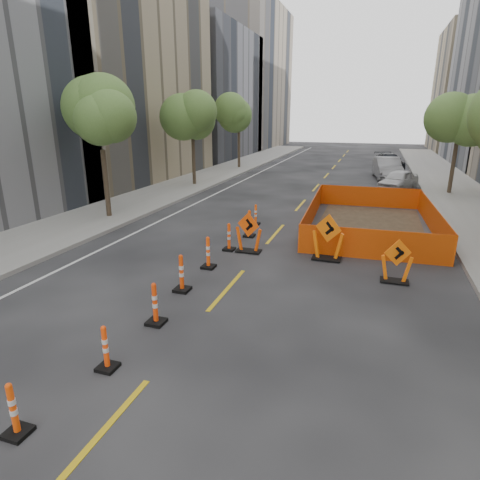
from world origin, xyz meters
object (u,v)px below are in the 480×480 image
(chevron_sign_right, at_px, (397,261))
(channelizer_7, at_px, (249,223))
(chevron_sign_left, at_px, (249,232))
(parked_car_mid, at_px, (387,168))
(channelizer_4, at_px, (181,273))
(parked_car_near, at_px, (398,180))
(channelizer_8, at_px, (256,214))
(channelizer_3, at_px, (155,304))
(channelizer_6, at_px, (229,237))
(channelizer_2, at_px, (105,348))
(channelizer_1, at_px, (13,409))
(parked_car_far, at_px, (389,161))
(channelizer_5, at_px, (208,252))
(chevron_sign_center, at_px, (328,237))

(chevron_sign_right, bearing_deg, channelizer_7, 129.71)
(chevron_sign_left, relative_size, parked_car_mid, 0.30)
(channelizer_4, distance_m, chevron_sign_left, 3.98)
(parked_car_near, bearing_deg, channelizer_8, -96.38)
(channelizer_3, bearing_deg, channelizer_6, 92.00)
(channelizer_2, height_order, chevron_sign_left, chevron_sign_left)
(channelizer_1, height_order, channelizer_7, channelizer_7)
(channelizer_6, height_order, parked_car_far, parked_car_far)
(channelizer_6, distance_m, channelizer_7, 1.94)
(chevron_sign_left, bearing_deg, channelizer_3, -78.35)
(channelizer_6, bearing_deg, channelizer_1, -90.58)
(channelizer_2, relative_size, parked_car_near, 0.24)
(channelizer_5, distance_m, chevron_sign_left, 2.13)
(channelizer_1, relative_size, channelizer_4, 0.87)
(channelizer_5, distance_m, chevron_sign_center, 4.19)
(channelizer_5, xyz_separation_m, chevron_sign_center, (3.65, 2.05, 0.29))
(channelizer_7, bearing_deg, chevron_sign_right, -29.36)
(channelizer_6, relative_size, chevron_sign_right, 0.77)
(channelizer_6, distance_m, chevron_sign_left, 0.79)
(channelizer_8, relative_size, parked_car_near, 0.24)
(channelizer_2, distance_m, channelizer_5, 5.80)
(channelizer_1, distance_m, channelizer_2, 1.95)
(channelizer_1, height_order, channelizer_3, channelizer_3)
(chevron_sign_center, bearing_deg, channelizer_6, -153.94)
(chevron_sign_left, bearing_deg, parked_car_near, 86.41)
(parked_car_near, bearing_deg, channelizer_6, -89.41)
(chevron_sign_right, height_order, parked_car_far, parked_car_far)
(channelizer_5, bearing_deg, channelizer_8, 90.58)
(channelizer_2, height_order, chevron_sign_center, chevron_sign_center)
(channelizer_8, bearing_deg, chevron_sign_center, -45.30)
(channelizer_3, bearing_deg, parked_car_near, 73.33)
(channelizer_4, distance_m, channelizer_8, 7.72)
(channelizer_5, relative_size, chevron_sign_left, 0.72)
(channelizer_1, distance_m, channelizer_6, 9.65)
(channelizer_7, xyz_separation_m, chevron_sign_left, (0.56, -1.90, 0.19))
(channelizer_4, xyz_separation_m, parked_car_far, (6.18, 31.05, 0.14))
(channelizer_2, bearing_deg, chevron_sign_right, 49.07)
(channelizer_1, xyz_separation_m, channelizer_2, (0.30, 1.93, 0.00))
(chevron_sign_center, distance_m, parked_car_near, 15.42)
(channelizer_1, height_order, parked_car_near, parked_car_near)
(channelizer_4, bearing_deg, channelizer_7, 87.55)
(channelizer_1, height_order, chevron_sign_center, chevron_sign_center)
(channelizer_7, bearing_deg, chevron_sign_left, -73.64)
(channelizer_1, relative_size, chevron_sign_right, 0.70)
(channelizer_1, height_order, channelizer_4, channelizer_4)
(channelizer_3, xyz_separation_m, channelizer_8, (-0.29, 9.65, -0.06))
(channelizer_3, distance_m, chevron_sign_right, 7.24)
(parked_car_near, bearing_deg, channelizer_3, -82.99)
(channelizer_3, relative_size, chevron_sign_left, 0.71)
(channelizer_7, relative_size, parked_car_mid, 0.22)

